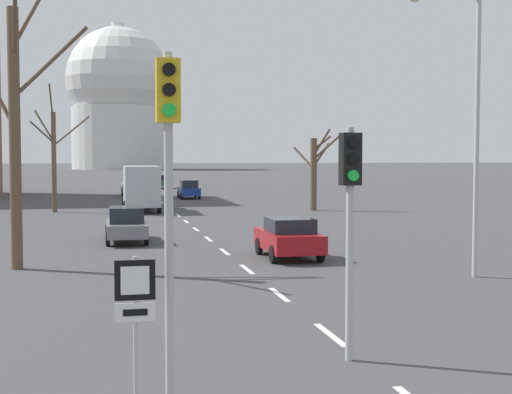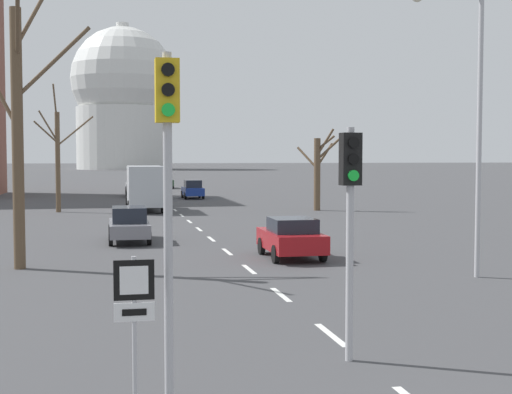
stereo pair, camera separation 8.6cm
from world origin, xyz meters
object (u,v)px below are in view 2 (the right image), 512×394
at_px(traffic_signal_centre_tall, 350,198).
at_px(sedan_mid_centre, 129,224).
at_px(sedan_far_right, 193,189).
at_px(traffic_signal_near_left, 168,161).
at_px(sedan_near_right, 291,237).
at_px(sedan_distant_centre, 165,182).
at_px(delivery_truck, 144,187).
at_px(street_lamp_right, 467,105).
at_px(route_sign_post, 134,306).
at_px(sedan_far_left, 135,185).
at_px(sedan_near_left, 135,188).

xyz_separation_m(traffic_signal_centre_tall, sedan_mid_centre, (-3.47, 19.51, -2.24)).
bearing_deg(sedan_far_right, traffic_signal_near_left, -97.03).
height_order(sedan_near_right, sedan_distant_centre, sedan_distant_centre).
bearing_deg(sedan_near_right, delivery_truck, 99.76).
bearing_deg(street_lamp_right, sedan_distant_centre, 93.83).
height_order(sedan_mid_centre, delivery_truck, delivery_truck).
xyz_separation_m(traffic_signal_centre_tall, sedan_far_right, (3.10, 51.62, -2.20)).
height_order(traffic_signal_centre_tall, sedan_far_right, traffic_signal_centre_tall).
bearing_deg(sedan_distant_centre, sedan_mid_centre, -96.07).
xyz_separation_m(route_sign_post, sedan_far_left, (2.28, 62.81, -0.68)).
distance_m(street_lamp_right, delivery_truck, 31.12).
bearing_deg(traffic_signal_centre_tall, street_lamp_right, 50.37).
distance_m(traffic_signal_centre_tall, sedan_mid_centre, 19.94).
distance_m(traffic_signal_centre_tall, sedan_near_left, 55.47).
height_order(traffic_signal_near_left, sedan_near_left, traffic_signal_near_left).
distance_m(traffic_signal_centre_tall, sedan_near_right, 13.56).
height_order(route_sign_post, sedan_far_right, route_sign_post).
xyz_separation_m(sedan_near_left, sedan_far_left, (0.15, 5.62, 0.07)).
relative_size(sedan_far_right, sedan_distant_centre, 0.94).
height_order(traffic_signal_near_left, sedan_far_right, traffic_signal_near_left).
xyz_separation_m(traffic_signal_near_left, sedan_distant_centre, (5.66, 74.38, -2.92)).
relative_size(sedan_mid_centre, sedan_far_left, 1.01).
height_order(route_sign_post, sedan_distant_centre, route_sign_post).
height_order(street_lamp_right, delivery_truck, street_lamp_right).
bearing_deg(route_sign_post, sedan_distant_centre, 85.26).
distance_m(street_lamp_right, sedan_near_right, 8.17).
bearing_deg(traffic_signal_near_left, sedan_far_left, 88.40).
distance_m(sedan_distant_centre, delivery_truck, 35.46).
height_order(street_lamp_right, sedan_distant_centre, street_lamp_right).
distance_m(sedan_near_right, sedan_far_right, 38.47).
distance_m(sedan_near_right, delivery_truck, 24.85).
distance_m(route_sign_post, sedan_near_right, 16.25).
bearing_deg(street_lamp_right, traffic_signal_near_left, -136.66).
height_order(sedan_near_right, sedan_mid_centre, sedan_mid_centre).
bearing_deg(sedan_near_left, sedan_far_right, -37.27).
bearing_deg(sedan_near_left, street_lamp_right, -79.95).
distance_m(sedan_near_left, sedan_near_right, 42.44).
relative_size(route_sign_post, sedan_far_left, 0.53).
distance_m(sedan_near_left, sedan_far_left, 5.62).
bearing_deg(traffic_signal_near_left, delivery_truck, 87.72).
bearing_deg(sedan_near_left, sedan_mid_centre, -92.57).
height_order(sedan_near_right, sedan_far_right, sedan_far_right).
height_order(sedan_near_left, sedan_far_left, sedan_far_left).
xyz_separation_m(traffic_signal_centre_tall, sedan_near_right, (2.31, 13.17, -2.25)).
bearing_deg(traffic_signal_near_left, route_sign_post, -153.97).
bearing_deg(sedan_distant_centre, sedan_near_left, -103.12).
xyz_separation_m(traffic_signal_centre_tall, sedan_distant_centre, (2.21, 72.85, -2.22)).
bearing_deg(sedan_far_right, sedan_distant_centre, 92.41).
bearing_deg(sedan_distant_centre, route_sign_post, -94.74).
bearing_deg(street_lamp_right, sedan_mid_centre, 130.84).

